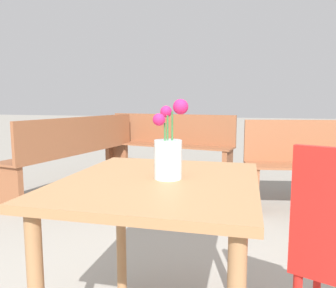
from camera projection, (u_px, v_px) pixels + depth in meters
name	position (u px, v px, depth m)	size (l,w,h in m)	color
table_front	(160.00, 209.00, 1.26)	(0.75, 0.84, 0.73)	#9E7047
flower_vase	(168.00, 155.00, 1.23)	(0.13, 0.12, 0.30)	silver
bench_near	(79.00, 149.00, 3.82)	(0.67, 1.97, 0.85)	brown
bench_middle	(168.00, 142.00, 4.48)	(1.85, 0.64, 0.85)	brown
bench_far	(331.00, 162.00, 3.05)	(1.63, 0.67, 0.85)	brown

